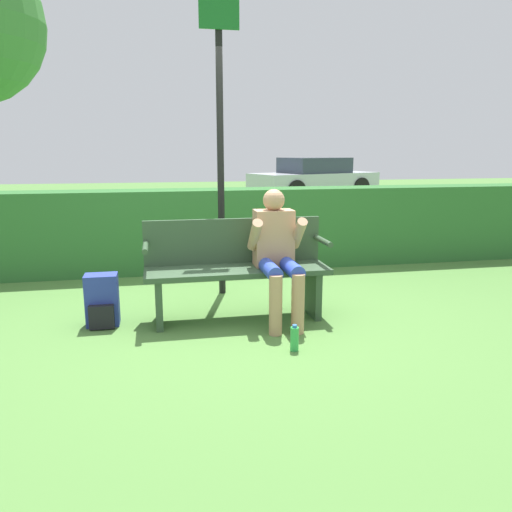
{
  "coord_description": "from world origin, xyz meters",
  "views": [
    {
      "loc": [
        -0.69,
        -4.28,
        1.51
      ],
      "look_at": [
        0.15,
        -0.1,
        0.6
      ],
      "focal_mm": 35.0,
      "sensor_mm": 36.0,
      "label": 1
    }
  ],
  "objects_px": {
    "backpack": "(102,301)",
    "person_seated": "(277,250)",
    "signpost": "(220,133)",
    "parked_car": "(314,178)",
    "water_bottle": "(294,339)",
    "park_bench": "(236,268)"
  },
  "relations": [
    {
      "from": "person_seated",
      "to": "water_bottle",
      "type": "distance_m",
      "value": 0.91
    },
    {
      "from": "backpack",
      "to": "parked_car",
      "type": "height_order",
      "value": "parked_car"
    },
    {
      "from": "park_bench",
      "to": "parked_car",
      "type": "relative_size",
      "value": 0.37
    },
    {
      "from": "park_bench",
      "to": "backpack",
      "type": "relative_size",
      "value": 3.6
    },
    {
      "from": "water_bottle",
      "to": "parked_car",
      "type": "height_order",
      "value": "parked_car"
    },
    {
      "from": "person_seated",
      "to": "water_bottle",
      "type": "height_order",
      "value": "person_seated"
    },
    {
      "from": "signpost",
      "to": "parked_car",
      "type": "relative_size",
      "value": 0.67
    },
    {
      "from": "backpack",
      "to": "person_seated",
      "type": "bearing_deg",
      "value": -6.07
    },
    {
      "from": "water_bottle",
      "to": "signpost",
      "type": "bearing_deg",
      "value": 101.21
    },
    {
      "from": "backpack",
      "to": "signpost",
      "type": "relative_size",
      "value": 0.15
    },
    {
      "from": "person_seated",
      "to": "signpost",
      "type": "relative_size",
      "value": 0.39
    },
    {
      "from": "park_bench",
      "to": "parked_car",
      "type": "height_order",
      "value": "parked_car"
    },
    {
      "from": "park_bench",
      "to": "backpack",
      "type": "distance_m",
      "value": 1.21
    },
    {
      "from": "water_bottle",
      "to": "person_seated",
      "type": "bearing_deg",
      "value": 87.39
    },
    {
      "from": "person_seated",
      "to": "backpack",
      "type": "xyz_separation_m",
      "value": [
        -1.53,
        0.16,
        -0.43
      ]
    },
    {
      "from": "backpack",
      "to": "signpost",
      "type": "xyz_separation_m",
      "value": [
        1.16,
        0.8,
        1.47
      ]
    },
    {
      "from": "person_seated",
      "to": "park_bench",
      "type": "bearing_deg",
      "value": 156.1
    },
    {
      "from": "park_bench",
      "to": "water_bottle",
      "type": "distance_m",
      "value": 1.0
    },
    {
      "from": "signpost",
      "to": "parked_car",
      "type": "distance_m",
      "value": 11.27
    },
    {
      "from": "park_bench",
      "to": "parked_car",
      "type": "distance_m",
      "value": 11.96
    },
    {
      "from": "person_seated",
      "to": "parked_car",
      "type": "xyz_separation_m",
      "value": [
        3.99,
        11.3,
        -0.04
      ]
    },
    {
      "from": "signpost",
      "to": "parked_car",
      "type": "height_order",
      "value": "signpost"
    }
  ]
}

